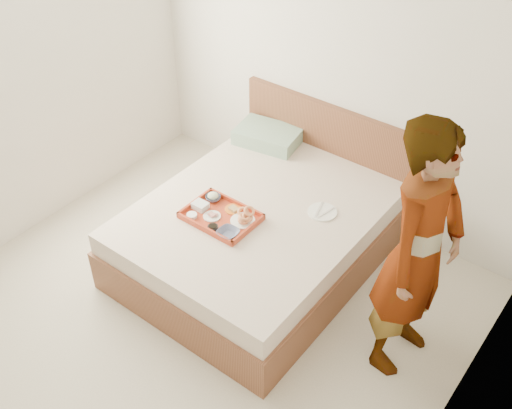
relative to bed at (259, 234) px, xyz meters
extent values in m
cube|color=beige|center=(-0.02, -1.00, -0.27)|extent=(3.50, 4.00, 0.01)
cube|color=silver|center=(-0.02, 1.00, 1.04)|extent=(3.50, 0.01, 2.60)
cube|color=silver|center=(1.73, -1.00, 1.04)|extent=(0.01, 4.00, 2.60)
cube|color=brown|center=(0.00, 0.00, 0.00)|extent=(1.65, 2.00, 0.53)
cube|color=brown|center=(0.00, 0.97, 0.21)|extent=(1.65, 0.06, 0.95)
cube|color=#95AE94|center=(-0.48, 0.76, 0.33)|extent=(0.58, 0.45, 0.13)
cube|color=#B84224|center=(-0.14, -0.27, 0.29)|extent=(0.52, 0.38, 0.05)
cylinder|color=white|center=(0.01, -0.21, 0.29)|extent=(0.18, 0.18, 0.01)
imported|color=#131641|center=(0.02, -0.39, 0.30)|extent=(0.15, 0.15, 0.04)
cylinder|color=black|center=(-0.10, -0.40, 0.29)|extent=(0.08, 0.08, 0.03)
cylinder|color=white|center=(-0.20, -0.30, 0.28)|extent=(0.13, 0.13, 0.01)
cylinder|color=orange|center=(-0.12, -0.15, 0.28)|extent=(0.13, 0.13, 0.01)
imported|color=#131641|center=(-0.32, -0.15, 0.30)|extent=(0.12, 0.12, 0.04)
cube|color=silver|center=(-0.33, -0.28, 0.30)|extent=(0.11, 0.09, 0.05)
cylinder|color=white|center=(-0.31, -0.39, 0.29)|extent=(0.08, 0.08, 0.03)
cylinder|color=white|center=(0.40, 0.24, 0.27)|extent=(0.22, 0.22, 0.01)
imported|color=beige|center=(1.29, -0.13, 0.64)|extent=(0.48, 0.69, 1.81)
camera|label=1|loc=(2.11, -2.79, 3.12)|focal=42.61mm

